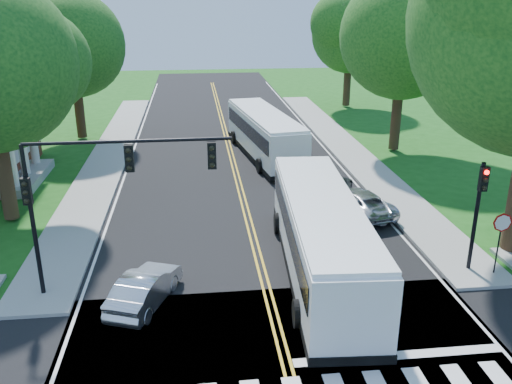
{
  "coord_description": "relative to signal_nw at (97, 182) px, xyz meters",
  "views": [
    {
      "loc": [
        -2.47,
        -11.67,
        10.42
      ],
      "look_at": [
        0.08,
        10.13,
        2.4
      ],
      "focal_mm": 38.0,
      "sensor_mm": 36.0,
      "label": 1
    }
  ],
  "objects": [
    {
      "name": "road",
      "position": [
        5.86,
        11.57,
        -4.37
      ],
      "size": [
        14.0,
        96.0,
        0.01
      ],
      "primitive_type": "cube",
      "color": "black",
      "rests_on": "ground"
    },
    {
      "name": "center_line",
      "position": [
        5.86,
        15.57,
        -4.36
      ],
      "size": [
        0.36,
        70.0,
        0.01
      ],
      "primitive_type": "cube",
      "color": "gold",
      "rests_on": "road"
    },
    {
      "name": "edge_line_w",
      "position": [
        -0.94,
        15.57,
        -4.36
      ],
      "size": [
        0.12,
        70.0,
        0.01
      ],
      "primitive_type": "cube",
      "color": "silver",
      "rests_on": "road"
    },
    {
      "name": "edge_line_e",
      "position": [
        12.66,
        15.57,
        -4.36
      ],
      "size": [
        0.12,
        70.0,
        0.01
      ],
      "primitive_type": "cube",
      "color": "silver",
      "rests_on": "road"
    },
    {
      "name": "stop_bar",
      "position": [
        9.36,
        -4.83,
        -4.36
      ],
      "size": [
        6.6,
        0.4,
        0.01
      ],
      "primitive_type": "cube",
      "color": "silver",
      "rests_on": "road"
    },
    {
      "name": "sidewalk_nw",
      "position": [
        -2.44,
        18.57,
        -4.3
      ],
      "size": [
        2.6,
        40.0,
        0.15
      ],
      "primitive_type": "cube",
      "color": "gray",
      "rests_on": "ground"
    },
    {
      "name": "sidewalk_ne",
      "position": [
        14.16,
        18.57,
        -4.3
      ],
      "size": [
        2.6,
        40.0,
        0.15
      ],
      "primitive_type": "cube",
      "color": "gray",
      "rests_on": "ground"
    },
    {
      "name": "tree_west_far",
      "position": [
        -5.14,
        23.57,
        2.62
      ],
      "size": [
        7.6,
        7.6,
        10.67
      ],
      "color": "#2F2113",
      "rests_on": "ground"
    },
    {
      "name": "tree_east_mid",
      "position": [
        17.36,
        17.57,
        3.48
      ],
      "size": [
        8.4,
        8.4,
        11.93
      ],
      "color": "#2F2113",
      "rests_on": "ground"
    },
    {
      "name": "tree_east_far",
      "position": [
        18.36,
        33.57,
        2.48
      ],
      "size": [
        7.2,
        7.2,
        10.34
      ],
      "color": "#2F2113",
      "rests_on": "ground"
    },
    {
      "name": "signal_nw",
      "position": [
        0.0,
        0.0,
        0.0
      ],
      "size": [
        7.15,
        0.46,
        5.66
      ],
      "color": "black",
      "rests_on": "ground"
    },
    {
      "name": "signal_ne",
      "position": [
        14.06,
        0.01,
        -1.41
      ],
      "size": [
        0.3,
        0.46,
        4.4
      ],
      "color": "black",
      "rests_on": "ground"
    },
    {
      "name": "stop_sign",
      "position": [
        14.86,
        -0.45,
        -2.35
      ],
      "size": [
        0.76,
        0.08,
        2.53
      ],
      "color": "black",
      "rests_on": "ground"
    },
    {
      "name": "bus_lead",
      "position": [
        8.11,
        0.62,
        -2.72
      ],
      "size": [
        3.49,
        12.19,
        3.12
      ],
      "rotation": [
        0.0,
        0.0,
        3.08
      ],
      "color": "white",
      "rests_on": "road"
    },
    {
      "name": "bus_follow",
      "position": [
        8.08,
        17.28,
        -2.78
      ],
      "size": [
        4.16,
        11.83,
        3.0
      ],
      "rotation": [
        0.0,
        0.0,
        3.29
      ],
      "color": "white",
      "rests_on": "road"
    },
    {
      "name": "hatchback",
      "position": [
        1.42,
        -0.93,
        -3.74
      ],
      "size": [
        2.61,
        4.05,
        1.26
      ],
      "primitive_type": "imported",
      "rotation": [
        0.0,
        0.0,
        2.78
      ],
      "color": "silver",
      "rests_on": "road"
    },
    {
      "name": "suv",
      "position": [
        11.42,
        6.39,
        -3.73
      ],
      "size": [
        3.22,
        4.94,
        1.26
      ],
      "primitive_type": "imported",
      "rotation": [
        0.0,
        0.0,
        3.41
      ],
      "color": "#ACAFB3",
      "rests_on": "road"
    },
    {
      "name": "dark_sedan",
      "position": [
        10.96,
        8.78,
        -3.78
      ],
      "size": [
        2.68,
        4.37,
        1.18
      ],
      "primitive_type": "imported",
      "rotation": [
        0.0,
        0.0,
        2.87
      ],
      "color": "black",
      "rests_on": "road"
    }
  ]
}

